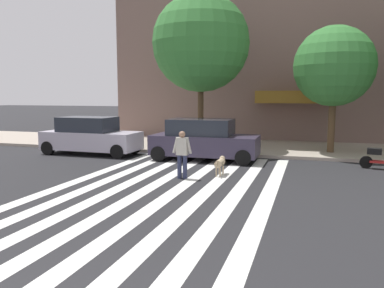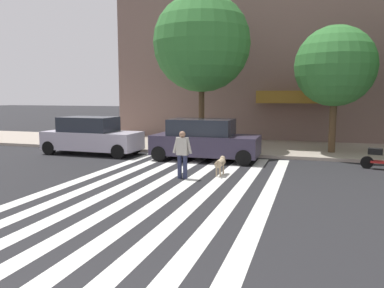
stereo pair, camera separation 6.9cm
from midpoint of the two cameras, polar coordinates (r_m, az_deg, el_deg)
The scene contains 10 objects.
ground_plane at distance 11.01m, azimuth -1.43°, elevation -7.74°, with size 160.00×160.00×0.00m, color #232326.
sidewalk_far at distance 20.89m, azimuth 7.68°, elevation -0.43°, with size 80.00×6.00×0.15m, color #A69989.
crosswalk_stripes at distance 11.31m, azimuth -5.60°, elevation -7.35°, with size 6.75×14.08×0.01m.
parked_car_near_curb at distance 19.20m, azimuth -14.97°, elevation 1.13°, with size 4.75×1.96×1.81m.
parked_car_behind_first at distance 16.88m, azimuth 1.64°, elevation 0.61°, with size 4.66×2.05×1.81m.
parked_scooter at distance 16.47m, azimuth 26.40°, elevation -1.77°, with size 1.63×0.58×1.11m.
street_tree_nearest at distance 20.13m, azimuth 1.22°, elevation 14.76°, with size 4.96×4.96×7.81m.
street_tree_middle at distance 19.32m, azimuth 20.28°, elevation 10.75°, with size 3.73×3.73×5.90m.
pedestrian_dog_walker at distance 13.11m, azimuth -1.62°, elevation -1.18°, with size 0.70×0.24×1.64m.
dog_on_leash at distance 13.77m, azimuth 4.06°, elevation -2.82°, with size 0.26×1.04×0.65m.
Camera 1 is at (3.38, -2.74, 2.85)m, focal length 35.88 mm.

